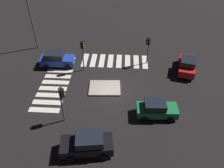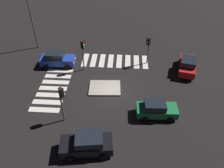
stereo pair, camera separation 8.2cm
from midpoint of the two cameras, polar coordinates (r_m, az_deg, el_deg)
ground_plane at (r=25.64m, az=-0.09°, el=-1.74°), size 80.00×80.00×0.00m
traffic_island at (r=25.91m, az=-1.92°, el=-0.99°), size 3.69×2.85×0.18m
car_green at (r=22.72m, az=11.04°, el=-6.22°), size 4.10×2.02×1.76m
car_red at (r=29.64m, az=18.31°, el=4.63°), size 2.78×4.65×1.92m
car_blue at (r=30.08m, az=-13.76°, el=6.08°), size 4.41×2.18×1.89m
car_black at (r=19.64m, az=-6.32°, el=-14.82°), size 4.61×2.54×1.93m
traffic_light_north at (r=20.94m, az=-12.65°, el=-3.18°), size 0.54×0.53×3.94m
traffic_light_east at (r=27.32m, az=-7.45°, el=8.85°), size 0.54×0.54×4.16m
traffic_light_south at (r=28.90m, az=8.97°, el=9.83°), size 0.54×0.53×3.78m
street_lamp at (r=33.05m, az=-20.27°, el=17.23°), size 0.56×0.56×8.50m
crosswalk_near at (r=30.57m, az=0.62°, el=5.82°), size 8.75×3.20×0.02m
crosswalk_side at (r=26.82m, az=-14.72°, el=-1.09°), size 3.20×7.60×0.02m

